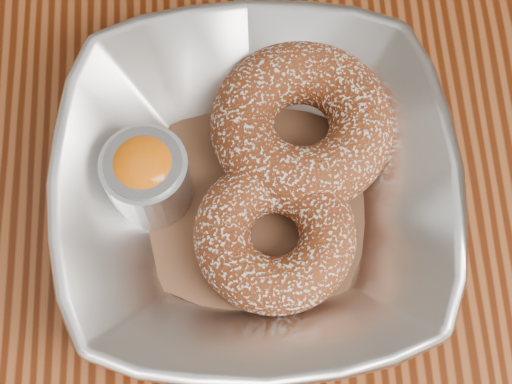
{
  "coord_description": "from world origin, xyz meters",
  "views": [
    {
      "loc": [
        0.07,
        -0.13,
        1.22
      ],
      "look_at": [
        0.08,
        0.04,
        0.78
      ],
      "focal_mm": 55.0,
      "sensor_mm": 36.0,
      "label": 1
    }
  ],
  "objects_px": {
    "serving_bowl": "(256,192)",
    "ramekin": "(147,176)",
    "table": "(147,316)",
    "donut_back": "(302,125)",
    "donut_front": "(275,235)"
  },
  "relations": [
    {
      "from": "serving_bowl",
      "to": "ramekin",
      "type": "relative_size",
      "value": 4.5
    },
    {
      "from": "serving_bowl",
      "to": "table",
      "type": "bearing_deg",
      "value": -152.71
    },
    {
      "from": "serving_bowl",
      "to": "ramekin",
      "type": "bearing_deg",
      "value": 169.91
    },
    {
      "from": "donut_back",
      "to": "table",
      "type": "bearing_deg",
      "value": -142.72
    },
    {
      "from": "donut_back",
      "to": "ramekin",
      "type": "height_order",
      "value": "ramekin"
    },
    {
      "from": "serving_bowl",
      "to": "donut_front",
      "type": "distance_m",
      "value": 0.03
    },
    {
      "from": "serving_bowl",
      "to": "donut_back",
      "type": "relative_size",
      "value": 2.08
    },
    {
      "from": "serving_bowl",
      "to": "donut_back",
      "type": "xyz_separation_m",
      "value": [
        0.03,
        0.04,
        0.0
      ]
    },
    {
      "from": "ramekin",
      "to": "donut_front",
      "type": "bearing_deg",
      "value": -27.08
    },
    {
      "from": "donut_back",
      "to": "ramekin",
      "type": "distance_m",
      "value": 0.1
    },
    {
      "from": "table",
      "to": "donut_front",
      "type": "bearing_deg",
      "value": 9.74
    },
    {
      "from": "table",
      "to": "ramekin",
      "type": "distance_m",
      "value": 0.15
    },
    {
      "from": "table",
      "to": "ramekin",
      "type": "relative_size",
      "value": 22.62
    },
    {
      "from": "donut_front",
      "to": "serving_bowl",
      "type": "bearing_deg",
      "value": 110.34
    },
    {
      "from": "serving_bowl",
      "to": "donut_front",
      "type": "height_order",
      "value": "serving_bowl"
    }
  ]
}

